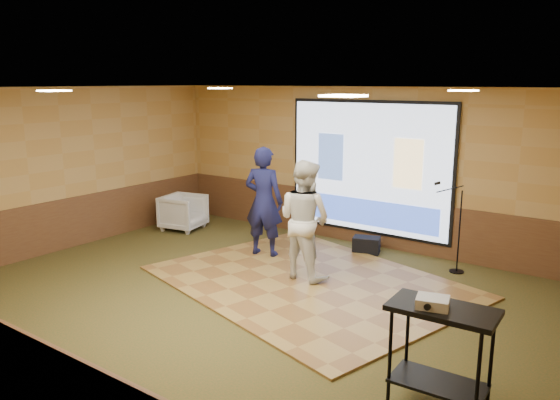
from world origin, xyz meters
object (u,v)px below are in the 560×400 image
Objects in this scene: projector at (433,302)px; player_right at (304,220)px; projector_screen at (368,169)px; player_left at (264,201)px; mic_stand at (455,243)px; dance_floor at (308,282)px; duffel_bag at (366,245)px; banquet_chair at (183,212)px; av_table at (441,337)px.

player_right is at bearing 127.29° from projector.
projector_screen is at bearing -83.33° from player_right.
player_left is 1.31× the size of mic_stand.
dance_floor is (0.22, -2.37, -1.46)m from projector_screen.
player_right is at bearing -96.36° from duffel_bag.
player_right is 6.42× the size of projector.
banquet_chair is at bearing 139.03° from projector.
projector is at bearing 147.47° from player_right.
mic_stand is (-1.16, 3.94, -0.25)m from av_table.
av_table is (2.99, -2.21, -0.23)m from player_right.
player_right is (-0.17, 0.12, 0.96)m from dance_floor.
projector_screen is at bearing 108.46° from projector.
projector is 0.61× the size of duffel_bag.
projector_screen is 0.72× the size of dance_floor.
player_left is 4.07× the size of duffel_bag.
mic_stand is at bearing -94.52° from banquet_chair.
projector_screen is at bearing 124.32° from av_table.
duffel_bag is at bearing -152.34° from player_left.
player_left is 2.38× the size of banquet_chair.
projector_screen is 6.91× the size of duffel_bag.
mic_stand is (1.83, 1.73, -0.48)m from player_right.
player_left is 2.61m from banquet_chair.
projector_screen is 2.23× the size of mic_stand.
projector is (4.13, -2.81, 0.08)m from player_left.
projector is at bearing -56.24° from duffel_bag.
banquet_chair is (-3.88, 1.11, 0.36)m from dance_floor.
duffel_bag is at bearing -90.60° from banquet_chair.
banquet_chair is at bearing -161.03° from projector_screen.
dance_floor is at bearing -90.94° from duffel_bag.
projector_screen reaches higher than player_left.
mic_stand reaches higher than projector.
projector_screen is 4.03m from banquet_chair.
projector_screen is 2.12m from player_left.
player_left is 3.32m from mic_stand.
projector_screen is at bearing 178.03° from mic_stand.
dance_floor is 2.35× the size of player_left.
av_table is at bearing -127.64° from banquet_chair.
av_table is 2.16× the size of duffel_bag.
player_left is 1.88× the size of av_table.
player_left reaches higher than duffel_bag.
player_right is at bearing -117.07° from banquet_chair.
av_table reaches higher than banquet_chair.
player_left is 5.04m from av_table.
av_table is 1.27× the size of banquet_chair.
av_table reaches higher than duffel_bag.
banquet_chair is (-3.71, 0.99, -0.60)m from player_right.
dance_floor is 1.84m from player_left.
duffel_bag is (-2.79, 3.99, -0.59)m from av_table.
banquet_chair reaches higher than duffel_bag.
projector_screen reaches higher than av_table.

